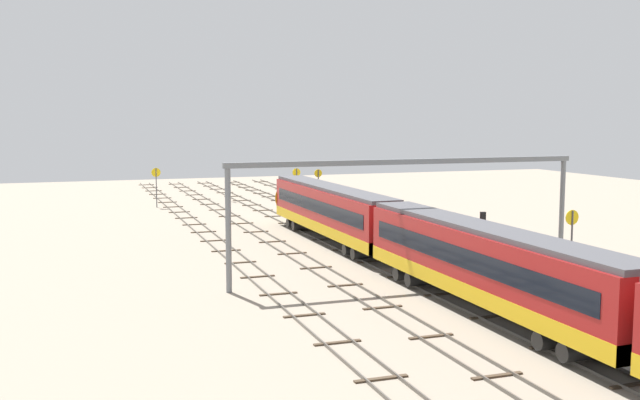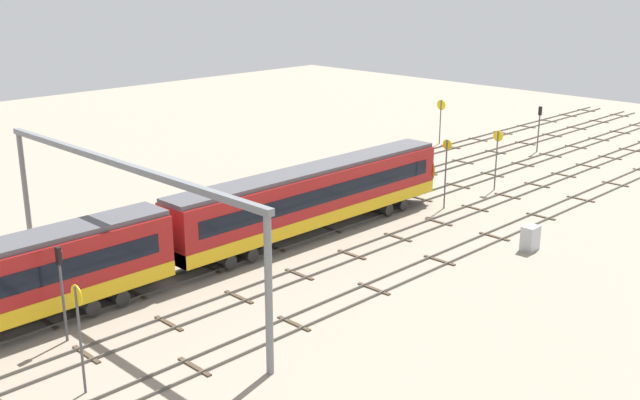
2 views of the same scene
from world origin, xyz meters
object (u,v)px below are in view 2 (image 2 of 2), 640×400
speed_sign_near_foreground (79,324)px  signal_light_trackside_departure (539,122)px  overhead_gantry (120,189)px  speed_sign_distant_end (446,166)px  speed_sign_mid_trackside (441,114)px  signal_light_trackside_approach (61,281)px  speed_sign_far_trackside (497,152)px  relay_cabinet (530,238)px

speed_sign_near_foreground → signal_light_trackside_departure: 57.52m
overhead_gantry → speed_sign_distant_end: overhead_gantry is taller
speed_sign_mid_trackside → signal_light_trackside_departure: (4.06, -9.46, -0.17)m
speed_sign_near_foreground → signal_light_trackside_approach: 5.52m
overhead_gantry → speed_sign_far_trackside: size_ratio=4.87×
speed_sign_distant_end → relay_cabinet: speed_sign_distant_end is taller
speed_sign_near_foreground → speed_sign_far_trackside: 41.42m
speed_sign_distant_end → relay_cabinet: (-3.59, -9.62, -2.65)m
speed_sign_distant_end → signal_light_trackside_departure: size_ratio=1.17×
speed_sign_near_foreground → signal_light_trackside_departure: (56.69, 9.75, -0.29)m
speed_sign_near_foreground → signal_light_trackside_approach: (1.84, 5.21, -0.10)m
overhead_gantry → speed_sign_mid_trackside: bearing=14.1°
speed_sign_distant_end → relay_cabinet: 10.60m
relay_cabinet → signal_light_trackside_approach: bearing=160.8°
speed_sign_mid_trackside → speed_sign_far_trackside: bearing=-129.0°
signal_light_trackside_departure → relay_cabinet: 30.26m
overhead_gantry → speed_sign_near_foreground: size_ratio=4.87×
speed_sign_far_trackside → signal_light_trackside_departure: speed_sign_far_trackside is taller
speed_sign_far_trackside → signal_light_trackside_approach: size_ratio=1.02×
speed_sign_far_trackside → speed_sign_distant_end: size_ratio=0.93×
signal_light_trackside_departure → relay_cabinet: size_ratio=2.84×
signal_light_trackside_departure → relay_cabinet: bearing=-151.5°
speed_sign_near_foreground → speed_sign_far_trackside: bearing=6.9°
speed_sign_near_foreground → speed_sign_distant_end: bearing=8.3°
speed_sign_far_trackside → signal_light_trackside_approach: (-39.28, 0.20, -0.09)m
overhead_gantry → signal_light_trackside_approach: (-5.10, -2.56, -3.18)m
speed_sign_far_trackside → speed_sign_distant_end: speed_sign_distant_end is taller
speed_sign_mid_trackside → speed_sign_far_trackside: 18.29m
signal_light_trackside_departure → speed_sign_near_foreground: bearing=-170.2°
overhead_gantry → speed_sign_far_trackside: bearing=-4.6°
speed_sign_mid_trackside → speed_sign_distant_end: speed_sign_distant_end is taller
speed_sign_near_foreground → speed_sign_distant_end: 34.13m
speed_sign_near_foreground → speed_sign_far_trackside: speed_sign_far_trackside is taller
relay_cabinet → speed_sign_distant_end: bearing=69.5°
speed_sign_far_trackside → signal_light_trackside_approach: speed_sign_far_trackside is taller
signal_light_trackside_approach → speed_sign_distant_end: bearing=-0.5°
speed_sign_near_foreground → speed_sign_distant_end: speed_sign_distant_end is taller
overhead_gantry → signal_light_trackside_approach: overhead_gantry is taller
speed_sign_near_foreground → signal_light_trackside_departure: size_ratio=1.09×
speed_sign_mid_trackside → signal_light_trackside_approach: 52.68m
speed_sign_far_trackside → signal_light_trackside_approach: bearing=179.7°
overhead_gantry → relay_cabinet: size_ratio=15.13×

